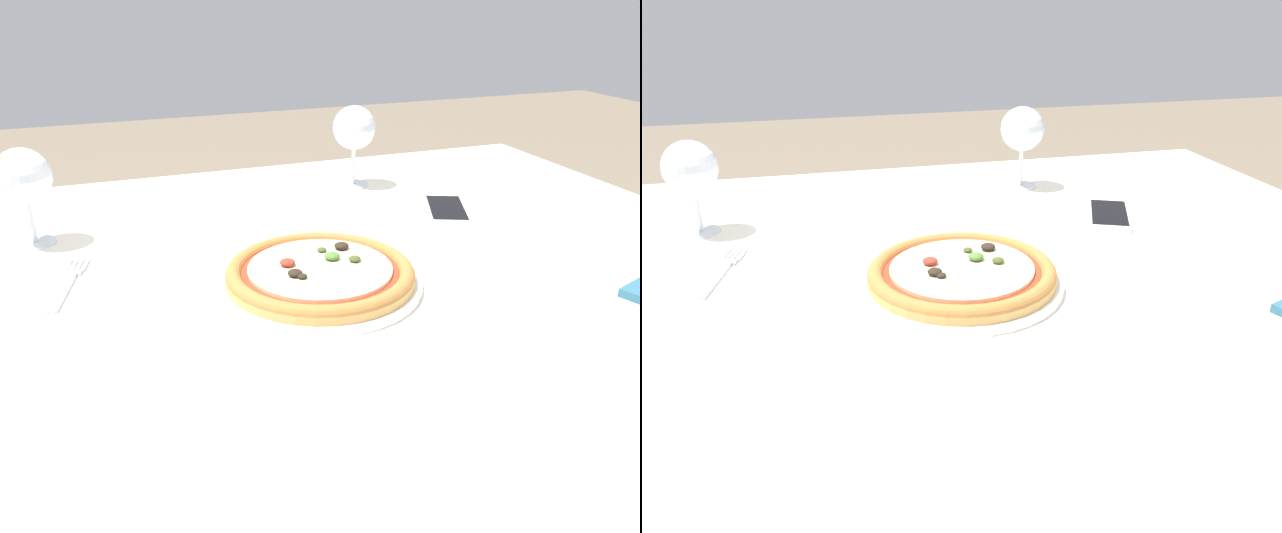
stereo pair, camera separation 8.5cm
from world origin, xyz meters
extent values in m
cube|color=brown|center=(0.00, 0.00, 0.71)|extent=(1.30, 1.04, 0.04)
cube|color=white|center=(0.00, 0.00, 0.73)|extent=(1.40, 1.14, 0.01)
cylinder|color=brown|center=(-0.59, 0.46, 0.35)|extent=(0.06, 0.06, 0.69)
cylinder|color=brown|center=(0.59, 0.46, 0.35)|extent=(0.06, 0.06, 0.69)
cylinder|color=white|center=(-0.04, -0.05, 0.74)|extent=(0.28, 0.28, 0.01)
cylinder|color=tan|center=(-0.04, -0.05, 0.75)|extent=(0.26, 0.26, 0.01)
torus|color=#B27538|center=(-0.04, -0.05, 0.76)|extent=(0.26, 0.26, 0.02)
cylinder|color=#BC381E|center=(-0.04, -0.05, 0.76)|extent=(0.22, 0.22, 0.00)
cylinder|color=beige|center=(-0.04, -0.05, 0.76)|extent=(0.20, 0.20, 0.00)
ellipsoid|color=#4C7A33|center=(-0.01, -0.03, 0.77)|extent=(0.02, 0.02, 0.01)
ellipsoid|color=#2D2319|center=(-0.08, -0.06, 0.77)|extent=(0.02, 0.02, 0.01)
ellipsoid|color=#425123|center=(0.02, -0.05, 0.77)|extent=(0.02, 0.02, 0.01)
ellipsoid|color=#A83323|center=(-0.08, -0.03, 0.77)|extent=(0.02, 0.02, 0.01)
ellipsoid|color=#2D2319|center=(-0.07, -0.07, 0.77)|extent=(0.01, 0.01, 0.01)
ellipsoid|color=#2D2319|center=(0.02, 0.00, 0.77)|extent=(0.02, 0.02, 0.01)
ellipsoid|color=#425123|center=(-0.02, 0.00, 0.77)|extent=(0.01, 0.01, 0.01)
cube|color=silver|center=(-0.37, 0.05, 0.74)|extent=(0.04, 0.11, 0.00)
cube|color=silver|center=(-0.36, 0.11, 0.74)|extent=(0.03, 0.02, 0.00)
cube|color=silver|center=(-0.36, 0.14, 0.74)|extent=(0.01, 0.04, 0.00)
cube|color=silver|center=(-0.35, 0.14, 0.74)|extent=(0.01, 0.04, 0.00)
cube|color=silver|center=(-0.35, 0.14, 0.74)|extent=(0.01, 0.04, 0.00)
cube|color=silver|center=(-0.34, 0.13, 0.74)|extent=(0.01, 0.04, 0.00)
cylinder|color=silver|center=(-0.41, 0.25, 0.74)|extent=(0.06, 0.06, 0.00)
cylinder|color=silver|center=(-0.41, 0.25, 0.78)|extent=(0.01, 0.01, 0.07)
sphere|color=silver|center=(-0.41, 0.25, 0.85)|extent=(0.09, 0.09, 0.09)
cylinder|color=silver|center=(0.19, 0.37, 0.74)|extent=(0.06, 0.06, 0.00)
cylinder|color=silver|center=(0.19, 0.37, 0.78)|extent=(0.01, 0.01, 0.08)
sphere|color=silver|center=(0.19, 0.37, 0.85)|extent=(0.09, 0.09, 0.09)
cube|color=white|center=(0.29, 0.16, 0.74)|extent=(0.12, 0.16, 0.01)
cube|color=black|center=(0.29, 0.16, 0.75)|extent=(0.11, 0.14, 0.00)
camera|label=1|loc=(-0.30, -0.77, 1.12)|focal=35.00mm
camera|label=2|loc=(-0.22, -0.80, 1.12)|focal=35.00mm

